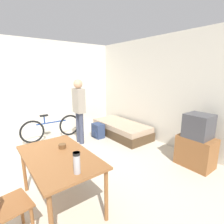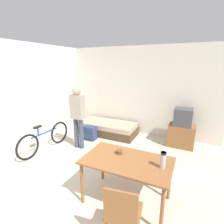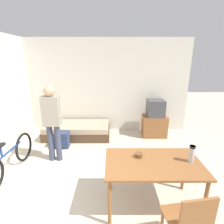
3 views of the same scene
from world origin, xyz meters
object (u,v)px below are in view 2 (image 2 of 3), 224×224
(daybed, at_px, (108,128))
(backpack, at_px, (90,133))
(mate_bowl, at_px, (119,152))
(person_standing, at_px, (78,113))
(wooden_chair, at_px, (122,214))
(thermos_flask, at_px, (163,159))
(dining_table, at_px, (127,165))
(tv, at_px, (182,129))
(bicycle, at_px, (45,139))

(daybed, bearing_deg, backpack, -113.57)
(mate_bowl, relative_size, backpack, 0.26)
(person_standing, distance_m, mate_bowl, 1.98)
(wooden_chair, relative_size, thermos_flask, 3.59)
(daybed, xyz_separation_m, person_standing, (-0.25, -1.20, 0.77))
(dining_table, xyz_separation_m, wooden_chair, (0.23, -0.74, -0.16))
(tv, bearing_deg, mate_bowl, -108.88)
(tv, distance_m, dining_table, 2.58)
(wooden_chair, height_order, backpack, wooden_chair)
(person_standing, bearing_deg, daybed, 78.03)
(dining_table, xyz_separation_m, person_standing, (-1.82, 1.24, 0.30))
(wooden_chair, relative_size, person_standing, 0.54)
(thermos_flask, bearing_deg, daybed, 130.77)
(tv, distance_m, mate_bowl, 2.52)
(dining_table, height_order, wooden_chair, wooden_chair)
(bicycle, xyz_separation_m, backpack, (0.68, 1.07, -0.12))
(tv, xyz_separation_m, thermos_flask, (-0.09, -2.49, 0.40))
(daybed, height_order, mate_bowl, mate_bowl)
(person_standing, distance_m, backpack, 0.95)
(person_standing, bearing_deg, wooden_chair, -44.02)
(daybed, distance_m, wooden_chair, 3.66)
(tv, bearing_deg, daybed, -178.49)
(wooden_chair, distance_m, backpack, 3.29)
(tv, relative_size, wooden_chair, 1.19)
(tv, height_order, mate_bowl, tv)
(wooden_chair, xyz_separation_m, mate_bowl, (-0.42, 0.87, 0.27))
(thermos_flask, xyz_separation_m, backpack, (-2.37, 1.80, -0.68))
(bicycle, bearing_deg, daybed, 60.72)
(tv, distance_m, person_standing, 2.79)
(thermos_flask, bearing_deg, tv, 87.86)
(backpack, bearing_deg, daybed, 66.43)
(daybed, relative_size, tv, 1.71)
(daybed, xyz_separation_m, mate_bowl, (1.38, -2.31, 0.59))
(bicycle, relative_size, person_standing, 0.99)
(thermos_flask, bearing_deg, mate_bowl, 170.52)
(bicycle, distance_m, backpack, 1.27)
(dining_table, relative_size, wooden_chair, 1.52)
(person_standing, bearing_deg, tv, 27.21)
(daybed, xyz_separation_m, backpack, (-0.27, -0.63, 0.01))
(dining_table, bearing_deg, person_standing, 145.69)
(person_standing, bearing_deg, dining_table, -34.31)
(mate_bowl, height_order, backpack, mate_bowl)
(dining_table, bearing_deg, tv, 76.02)
(dining_table, bearing_deg, backpack, 135.47)
(mate_bowl, bearing_deg, tv, 71.12)
(thermos_flask, bearing_deg, bicycle, 166.48)
(daybed, distance_m, person_standing, 1.45)
(bicycle, bearing_deg, mate_bowl, -14.74)
(bicycle, bearing_deg, thermos_flask, -13.52)
(bicycle, height_order, mate_bowl, mate_bowl)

